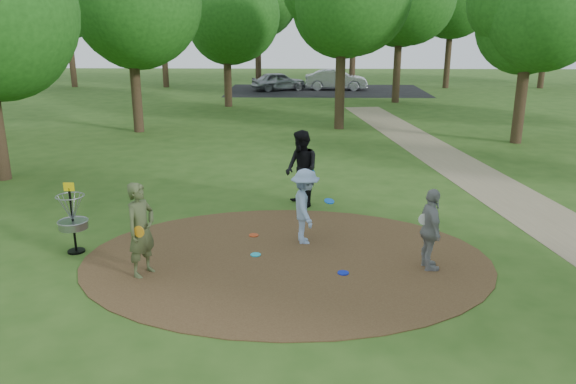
{
  "coord_description": "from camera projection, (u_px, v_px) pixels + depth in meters",
  "views": [
    {
      "loc": [
        0.3,
        -10.67,
        4.7
      ],
      "look_at": [
        0.0,
        1.2,
        1.1
      ],
      "focal_mm": 35.0,
      "sensor_mm": 36.0,
      "label": 1
    }
  ],
  "objects": [
    {
      "name": "footpath",
      "position": [
        562.0,
        228.0,
        13.33
      ],
      "size": [
        7.55,
        39.89,
        0.01
      ],
      "primitive_type": "cube",
      "rotation": [
        0.0,
        0.0,
        0.14
      ],
      "color": "#8C7A5B",
      "rests_on": "ground"
    },
    {
      "name": "disc_ground_red",
      "position": [
        254.0,
        235.0,
        12.83
      ],
      "size": [
        0.22,
        0.22,
        0.02
      ],
      "primitive_type": "cylinder",
      "color": "#B73612",
      "rests_on": "dirt_clearing"
    },
    {
      "name": "disc_ground_cyan",
      "position": [
        256.0,
        255.0,
        11.76
      ],
      "size": [
        0.22,
        0.22,
        0.02
      ],
      "primitive_type": "cylinder",
      "color": "#19ADCA",
      "rests_on": "dirt_clearing"
    },
    {
      "name": "ground",
      "position": [
        287.0,
        260.0,
        11.58
      ],
      "size": [
        100.0,
        100.0,
        0.0
      ],
      "primitive_type": "plane",
      "color": "#2D5119",
      "rests_on": "ground"
    },
    {
      "name": "disc_golf_basket",
      "position": [
        72.0,
        213.0,
        11.72
      ],
      "size": [
        0.63,
        0.63,
        1.54
      ],
      "color": "black",
      "rests_on": "ground"
    },
    {
      "name": "player_waiting_with_disc",
      "position": [
        431.0,
        230.0,
        10.9
      ],
      "size": [
        0.51,
        1.0,
        1.66
      ],
      "color": "gray",
      "rests_on": "ground"
    },
    {
      "name": "player_walking_with_disc",
      "position": [
        302.0,
        169.0,
        14.68
      ],
      "size": [
        1.14,
        1.23,
        2.03
      ],
      "color": "black",
      "rests_on": "ground"
    },
    {
      "name": "parking_lot",
      "position": [
        326.0,
        91.0,
        40.23
      ],
      "size": [
        14.0,
        8.0,
        0.01
      ],
      "primitive_type": "cube",
      "color": "black",
      "rests_on": "ground"
    },
    {
      "name": "tree_ring",
      "position": [
        358.0,
        7.0,
        17.44
      ],
      "size": [
        37.45,
        45.43,
        8.74
      ],
      "color": "#332316",
      "rests_on": "ground"
    },
    {
      "name": "player_observer_with_disc",
      "position": [
        141.0,
        230.0,
        10.64
      ],
      "size": [
        0.7,
        0.8,
        1.85
      ],
      "color": "#4A5531",
      "rests_on": "ground"
    },
    {
      "name": "disc_ground_blue",
      "position": [
        343.0,
        273.0,
        10.91
      ],
      "size": [
        0.22,
        0.22,
        0.02
      ],
      "primitive_type": "cylinder",
      "color": "#0B1DC0",
      "rests_on": "dirt_clearing"
    },
    {
      "name": "dirt_clearing",
      "position": [
        287.0,
        259.0,
        11.57
      ],
      "size": [
        8.4,
        8.4,
        0.02
      ],
      "primitive_type": "cylinder",
      "color": "#47301C",
      "rests_on": "ground"
    },
    {
      "name": "player_throwing_with_disc",
      "position": [
        305.0,
        207.0,
        12.25
      ],
      "size": [
        1.06,
        1.16,
        1.68
      ],
      "color": "#91ACD8",
      "rests_on": "ground"
    },
    {
      "name": "car_left",
      "position": [
        279.0,
        81.0,
        40.15
      ],
      "size": [
        4.15,
        2.9,
        1.31
      ],
      "primitive_type": "imported",
      "rotation": [
        0.0,
        0.0,
        1.96
      ],
      "color": "#9A9DA1",
      "rests_on": "ground"
    },
    {
      "name": "car_right",
      "position": [
        336.0,
        80.0,
        40.39
      ],
      "size": [
        4.51,
        1.76,
        1.46
      ],
      "primitive_type": "imported",
      "rotation": [
        0.0,
        0.0,
        1.52
      ],
      "color": "#9B9CA2",
      "rests_on": "ground"
    }
  ]
}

